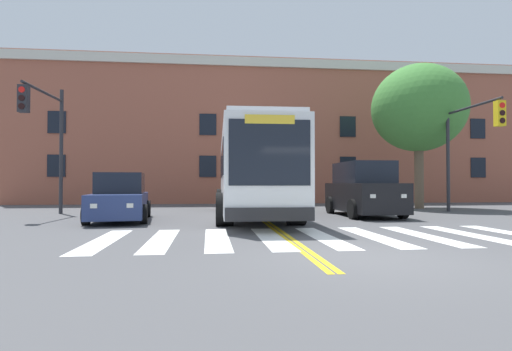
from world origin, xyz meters
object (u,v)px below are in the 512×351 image
at_px(car_navy_near_lane, 120,199).
at_px(traffic_light_far_corner, 47,126).
at_px(traffic_light_near_corner, 469,136).
at_px(car_black_far_lane, 363,190).
at_px(street_tree_curbside_large, 419,108).
at_px(city_bus, 251,172).

height_order(car_navy_near_lane, traffic_light_far_corner, traffic_light_far_corner).
bearing_deg(traffic_light_far_corner, traffic_light_near_corner, -2.19).
distance_m(car_black_far_lane, traffic_light_far_corner, 13.32).
relative_size(car_black_far_lane, street_tree_curbside_large, 0.61).
bearing_deg(traffic_light_near_corner, city_bus, 179.34).
relative_size(traffic_light_far_corner, street_tree_curbside_large, 0.72).
bearing_deg(car_black_far_lane, city_bus, 173.17).
bearing_deg(traffic_light_near_corner, car_navy_near_lane, -174.10).
height_order(city_bus, street_tree_curbside_large, street_tree_curbside_large).
bearing_deg(street_tree_curbside_large, car_navy_near_lane, -159.55).
height_order(traffic_light_far_corner, street_tree_curbside_large, street_tree_curbside_large).
bearing_deg(city_bus, traffic_light_near_corner, -0.66).
xyz_separation_m(city_bus, traffic_light_near_corner, (9.64, -0.11, 1.62)).
height_order(city_bus, traffic_light_near_corner, traffic_light_near_corner).
bearing_deg(car_navy_near_lane, car_black_far_lane, 6.32).
bearing_deg(street_tree_curbside_large, city_bus, -158.38).
bearing_deg(street_tree_curbside_large, traffic_light_far_corner, -169.96).
xyz_separation_m(car_navy_near_lane, car_black_far_lane, (9.57, 1.06, 0.28)).
xyz_separation_m(city_bus, car_black_far_lane, (4.64, -0.56, -0.78)).
height_order(city_bus, car_navy_near_lane, city_bus).
distance_m(city_bus, traffic_light_far_corner, 8.59).
height_order(car_navy_near_lane, car_black_far_lane, car_black_far_lane).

